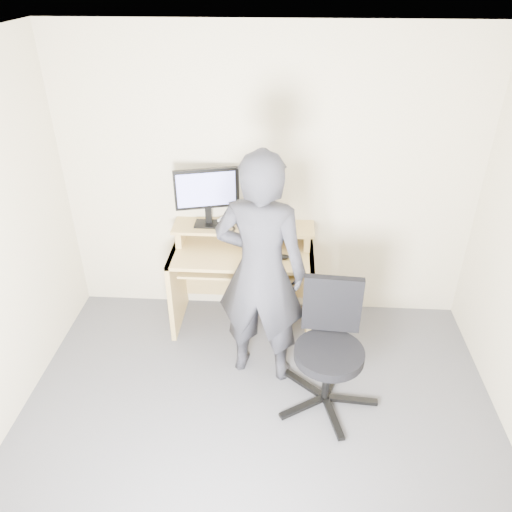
# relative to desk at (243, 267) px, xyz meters

# --- Properties ---
(ground) EXTENTS (3.50, 3.50, 0.00)m
(ground) POSITION_rel_desk_xyz_m (0.20, -1.53, -0.55)
(ground) COLOR #515156
(ground) RESTS_ON ground
(back_wall) EXTENTS (3.50, 0.02, 2.50)m
(back_wall) POSITION_rel_desk_xyz_m (0.20, 0.22, 0.70)
(back_wall) COLOR beige
(back_wall) RESTS_ON ground
(ceiling) EXTENTS (3.50, 3.50, 0.02)m
(ceiling) POSITION_rel_desk_xyz_m (0.20, -1.53, 1.95)
(ceiling) COLOR white
(ceiling) RESTS_ON back_wall
(desk) EXTENTS (1.20, 0.60, 0.91)m
(desk) POSITION_rel_desk_xyz_m (0.00, 0.00, 0.00)
(desk) COLOR tan
(desk) RESTS_ON ground
(monitor) EXTENTS (0.52, 0.17, 0.51)m
(monitor) POSITION_rel_desk_xyz_m (-0.30, 0.07, 0.67)
(monitor) COLOR black
(monitor) RESTS_ON desk
(external_drive) EXTENTS (0.10, 0.14, 0.20)m
(external_drive) POSITION_rel_desk_xyz_m (-0.02, 0.10, 0.46)
(external_drive) COLOR black
(external_drive) RESTS_ON desk
(travel_mug) EXTENTS (0.09, 0.09, 0.17)m
(travel_mug) POSITION_rel_desk_xyz_m (0.06, 0.07, 0.45)
(travel_mug) COLOR #BAB9BE
(travel_mug) RESTS_ON desk
(smartphone) EXTENTS (0.08, 0.13, 0.01)m
(smartphone) POSITION_rel_desk_xyz_m (0.18, 0.05, 0.37)
(smartphone) COLOR black
(smartphone) RESTS_ON desk
(charger) EXTENTS (0.06, 0.05, 0.03)m
(charger) POSITION_rel_desk_xyz_m (-0.20, -0.01, 0.38)
(charger) COLOR black
(charger) RESTS_ON desk
(headphones) EXTENTS (0.18, 0.18, 0.06)m
(headphones) POSITION_rel_desk_xyz_m (-0.15, 0.13, 0.37)
(headphones) COLOR silver
(headphones) RESTS_ON desk
(keyboard) EXTENTS (0.47, 0.22, 0.03)m
(keyboard) POSITION_rel_desk_xyz_m (-0.02, -0.17, 0.12)
(keyboard) COLOR black
(keyboard) RESTS_ON desk
(mouse) EXTENTS (0.11, 0.08, 0.04)m
(mouse) POSITION_rel_desk_xyz_m (0.35, -0.18, 0.22)
(mouse) COLOR black
(mouse) RESTS_ON desk
(office_chair) EXTENTS (0.73, 0.75, 0.95)m
(office_chair) POSITION_rel_desk_xyz_m (0.70, -0.91, -0.03)
(office_chair) COLOR black
(office_chair) RESTS_ON ground
(person) EXTENTS (0.75, 0.56, 1.85)m
(person) POSITION_rel_desk_xyz_m (0.19, -0.66, 0.38)
(person) COLOR black
(person) RESTS_ON ground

